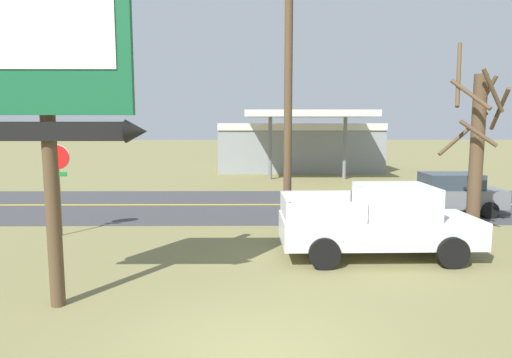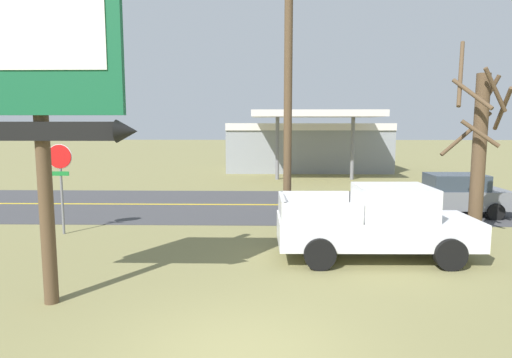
{
  "view_description": "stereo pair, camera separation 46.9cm",
  "coord_description": "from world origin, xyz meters",
  "px_view_note": "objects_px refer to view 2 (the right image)",
  "views": [
    {
      "loc": [
        -0.12,
        -6.44,
        3.62
      ],
      "look_at": [
        0.0,
        8.0,
        1.8
      ],
      "focal_mm": 31.24,
      "sensor_mm": 36.0,
      "label": 1
    },
    {
      "loc": [
        0.35,
        -6.44,
        3.62
      ],
      "look_at": [
        0.0,
        8.0,
        1.8
      ],
      "focal_mm": 31.24,
      "sensor_mm": 36.0,
      "label": 2
    }
  ],
  "objects_px": {
    "pickup_white_parked_on_lawn": "(378,223)",
    "car_grey_near_lane": "(452,195)",
    "bare_tree": "(479,150)",
    "utility_pole": "(288,76)",
    "stop_sign": "(60,173)",
    "gas_station": "(307,145)",
    "motel_sign": "(38,79)"
  },
  "relations": [
    {
      "from": "motel_sign",
      "to": "stop_sign",
      "type": "distance_m",
      "value": 6.64
    },
    {
      "from": "stop_sign",
      "to": "utility_pole",
      "type": "relative_size",
      "value": 0.31
    },
    {
      "from": "gas_station",
      "to": "car_grey_near_lane",
      "type": "height_order",
      "value": "gas_station"
    },
    {
      "from": "bare_tree",
      "to": "motel_sign",
      "type": "bearing_deg",
      "value": -154.85
    },
    {
      "from": "pickup_white_parked_on_lawn",
      "to": "bare_tree",
      "type": "bearing_deg",
      "value": 26.13
    },
    {
      "from": "stop_sign",
      "to": "gas_station",
      "type": "bearing_deg",
      "value": 64.13
    },
    {
      "from": "pickup_white_parked_on_lawn",
      "to": "car_grey_near_lane",
      "type": "xyz_separation_m",
      "value": [
        4.32,
        5.7,
        -0.13
      ]
    },
    {
      "from": "motel_sign",
      "to": "pickup_white_parked_on_lawn",
      "type": "height_order",
      "value": "motel_sign"
    },
    {
      "from": "car_grey_near_lane",
      "to": "utility_pole",
      "type": "bearing_deg",
      "value": -153.93
    },
    {
      "from": "stop_sign",
      "to": "car_grey_near_lane",
      "type": "height_order",
      "value": "stop_sign"
    },
    {
      "from": "motel_sign",
      "to": "gas_station",
      "type": "xyz_separation_m",
      "value": [
        7.37,
        25.8,
        -2.49
      ]
    },
    {
      "from": "bare_tree",
      "to": "gas_station",
      "type": "bearing_deg",
      "value": 98.77
    },
    {
      "from": "bare_tree",
      "to": "gas_station",
      "type": "xyz_separation_m",
      "value": [
        -3.21,
        20.83,
        -0.87
      ]
    },
    {
      "from": "utility_pole",
      "to": "car_grey_near_lane",
      "type": "height_order",
      "value": "utility_pole"
    },
    {
      "from": "motel_sign",
      "to": "stop_sign",
      "type": "bearing_deg",
      "value": 112.53
    },
    {
      "from": "utility_pole",
      "to": "pickup_white_parked_on_lawn",
      "type": "height_order",
      "value": "utility_pole"
    },
    {
      "from": "stop_sign",
      "to": "pickup_white_parked_on_lawn",
      "type": "distance_m",
      "value": 9.98
    },
    {
      "from": "stop_sign",
      "to": "car_grey_near_lane",
      "type": "distance_m",
      "value": 14.39
    },
    {
      "from": "bare_tree",
      "to": "car_grey_near_lane",
      "type": "bearing_deg",
      "value": 76.21
    },
    {
      "from": "pickup_white_parked_on_lawn",
      "to": "car_grey_near_lane",
      "type": "height_order",
      "value": "pickup_white_parked_on_lawn"
    },
    {
      "from": "utility_pole",
      "to": "bare_tree",
      "type": "height_order",
      "value": "utility_pole"
    },
    {
      "from": "stop_sign",
      "to": "gas_station",
      "type": "xyz_separation_m",
      "value": [
        9.74,
        20.08,
        -0.08
      ]
    },
    {
      "from": "utility_pole",
      "to": "car_grey_near_lane",
      "type": "xyz_separation_m",
      "value": [
        6.63,
        3.24,
        -4.23
      ]
    },
    {
      "from": "gas_station",
      "to": "pickup_white_parked_on_lawn",
      "type": "relative_size",
      "value": 2.29
    },
    {
      "from": "motel_sign",
      "to": "car_grey_near_lane",
      "type": "bearing_deg",
      "value": 37.96
    },
    {
      "from": "gas_station",
      "to": "pickup_white_parked_on_lawn",
      "type": "height_order",
      "value": "gas_station"
    },
    {
      "from": "utility_pole",
      "to": "bare_tree",
      "type": "relative_size",
      "value": 1.57
    },
    {
      "from": "bare_tree",
      "to": "stop_sign",
      "type": "bearing_deg",
      "value": 176.7
    },
    {
      "from": "bare_tree",
      "to": "pickup_white_parked_on_lawn",
      "type": "xyz_separation_m",
      "value": [
        -3.32,
        -1.63,
        -1.85
      ]
    },
    {
      "from": "pickup_white_parked_on_lawn",
      "to": "car_grey_near_lane",
      "type": "distance_m",
      "value": 7.15
    },
    {
      "from": "motel_sign",
      "to": "car_grey_near_lane",
      "type": "distance_m",
      "value": 15.13
    },
    {
      "from": "gas_station",
      "to": "pickup_white_parked_on_lawn",
      "type": "distance_m",
      "value": 22.48
    }
  ]
}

